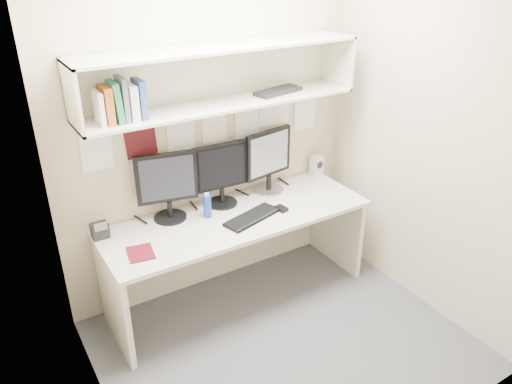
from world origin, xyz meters
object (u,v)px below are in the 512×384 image
monitor_left (167,184)px  keyboard (252,217)px  speaker (316,165)px  desk_phone (100,231)px  monitor_right (268,159)px  maroon_notebook (141,253)px  desk (237,256)px  monitor_center (221,172)px

monitor_left → keyboard: bearing=-21.0°
monitor_left → keyboard: (0.50, -0.32, -0.26)m
monitor_left → speaker: size_ratio=2.83×
monitor_left → keyboard: 0.65m
keyboard → desk_phone: size_ratio=3.32×
monitor_right → desk_phone: monitor_right is taller
desk_phone → monitor_left: bearing=0.4°
maroon_notebook → desk_phone: 0.37m
desk → keyboard: bearing=-56.6°
desk → monitor_right: (0.42, 0.22, 0.64)m
desk → speaker: speaker is taller
keyboard → speaker: speaker is taller
keyboard → maroon_notebook: (-0.85, -0.02, -0.01)m
desk → keyboard: 0.40m
monitor_center → maroon_notebook: 0.88m
maroon_notebook → speaker: bearing=22.2°
desk → monitor_center: bearing=91.4°
monitor_left → monitor_right: size_ratio=0.98×
speaker → monitor_center: bearing=179.6°
desk → monitor_left: 0.80m
monitor_left → monitor_center: size_ratio=1.03×
monitor_center → speaker: size_ratio=2.74×
keyboard → desk_phone: (-1.01, 0.32, 0.04)m
keyboard → desk_phone: desk_phone is taller
desk → desk_phone: 1.05m
desk → monitor_center: monitor_center is taller
monitor_right → maroon_notebook: bearing=-174.0°
speaker → desk_phone: (-1.88, -0.05, -0.04)m
maroon_notebook → keyboard: bearing=10.7°
desk → speaker: (0.94, 0.27, 0.45)m
monitor_left → monitor_center: monitor_left is taller
speaker → desk: bearing=-167.4°
desk → desk_phone: bearing=167.2°
monitor_center → desk_phone: 0.96m
monitor_center → keyboard: size_ratio=1.08×
monitor_center → monitor_right: size_ratio=0.95×
monitor_right → desk_phone: size_ratio=3.78×
monitor_left → keyboard: size_ratio=1.12×
keyboard → desk_phone: bearing=146.8°
keyboard → maroon_notebook: bearing=165.4°
monitor_left → maroon_notebook: (-0.35, -0.34, -0.27)m
speaker → monitor_left: bearing=178.8°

